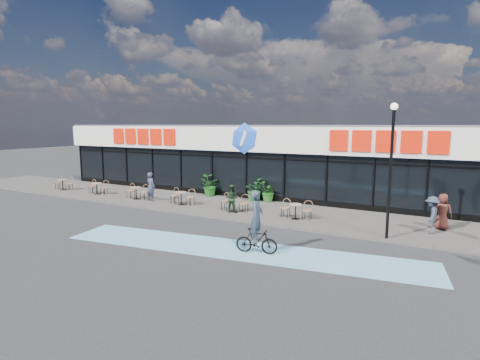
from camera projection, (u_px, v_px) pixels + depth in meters
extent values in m
plane|color=#28282B|center=(177.00, 226.00, 17.19)|extent=(120.00, 120.00, 0.00)
cube|color=#54514A|center=(226.00, 206.00, 21.10)|extent=(44.00, 5.00, 0.10)
cube|color=#6BABCB|center=(237.00, 249.00, 14.01)|extent=(14.17, 4.13, 0.01)
cube|color=black|center=(266.00, 171.00, 25.68)|extent=(30.00, 6.00, 3.00)
cube|color=white|center=(266.00, 138.00, 25.21)|extent=(30.60, 6.30, 1.50)
cube|color=#47474C|center=(267.00, 126.00, 25.22)|extent=(30.60, 6.30, 0.10)
cube|color=#0D3599|center=(246.00, 151.00, 22.80)|extent=(30.60, 0.08, 0.18)
cube|color=black|center=(246.00, 157.00, 22.87)|extent=(30.00, 0.06, 0.08)
cube|color=black|center=(246.00, 196.00, 23.24)|extent=(30.00, 0.10, 0.40)
cube|color=red|center=(143.00, 136.00, 26.21)|extent=(5.63, 0.18, 1.10)
cube|color=red|center=(386.00, 141.00, 18.71)|extent=(5.63, 0.18, 1.10)
ellipsoid|color=blue|center=(244.00, 138.00, 22.46)|extent=(1.90, 0.24, 1.90)
cylinder|color=black|center=(81.00, 164.00, 30.07)|extent=(0.10, 0.10, 3.00)
cylinder|color=black|center=(103.00, 165.00, 28.90)|extent=(0.10, 0.10, 3.00)
cylinder|color=black|center=(127.00, 167.00, 27.73)|extent=(0.10, 0.10, 3.00)
cylinder|color=black|center=(153.00, 169.00, 26.55)|extent=(0.10, 0.10, 3.00)
cylinder|color=black|center=(181.00, 171.00, 25.38)|extent=(0.10, 0.10, 3.00)
cylinder|color=black|center=(212.00, 173.00, 24.21)|extent=(0.10, 0.10, 3.00)
cylinder|color=black|center=(246.00, 176.00, 23.04)|extent=(0.10, 0.10, 3.00)
cylinder|color=black|center=(284.00, 179.00, 21.86)|extent=(0.10, 0.10, 3.00)
cylinder|color=black|center=(326.00, 182.00, 20.69)|extent=(0.10, 0.10, 3.00)
cylinder|color=black|center=(374.00, 185.00, 19.52)|extent=(0.10, 0.10, 3.00)
cylinder|color=black|center=(427.00, 189.00, 18.35)|extent=(0.10, 0.10, 3.00)
cylinder|color=black|center=(390.00, 175.00, 14.68)|extent=(0.12, 0.12, 5.12)
sphere|color=#FFF2CC|center=(394.00, 107.00, 14.29)|extent=(0.28, 0.28, 0.28)
cylinder|color=tan|center=(62.00, 180.00, 26.07)|extent=(0.60, 0.60, 0.04)
cylinder|color=black|center=(63.00, 185.00, 26.12)|extent=(0.06, 0.06, 0.70)
cylinder|color=black|center=(63.00, 190.00, 26.17)|extent=(0.40, 0.40, 0.02)
cylinder|color=tan|center=(97.00, 183.00, 24.46)|extent=(0.60, 0.60, 0.04)
cylinder|color=black|center=(97.00, 189.00, 24.51)|extent=(0.06, 0.06, 0.70)
cylinder|color=black|center=(97.00, 194.00, 24.56)|extent=(0.40, 0.40, 0.02)
cylinder|color=tan|center=(136.00, 187.00, 22.85)|extent=(0.60, 0.60, 0.04)
cylinder|color=black|center=(136.00, 193.00, 22.90)|extent=(0.06, 0.06, 0.70)
cylinder|color=black|center=(136.00, 199.00, 22.96)|extent=(0.40, 0.40, 0.02)
cylinder|color=tan|center=(181.00, 192.00, 21.24)|extent=(0.60, 0.60, 0.04)
cylinder|color=black|center=(181.00, 198.00, 21.30)|extent=(0.06, 0.06, 0.70)
cylinder|color=black|center=(181.00, 204.00, 21.35)|extent=(0.40, 0.40, 0.02)
cylinder|color=tan|center=(234.00, 198.00, 19.64)|extent=(0.60, 0.60, 0.04)
cylinder|color=black|center=(234.00, 204.00, 19.69)|extent=(0.06, 0.06, 0.70)
cylinder|color=black|center=(234.00, 211.00, 19.74)|extent=(0.40, 0.40, 0.02)
cylinder|color=tan|center=(296.00, 204.00, 18.03)|extent=(0.60, 0.60, 0.04)
cylinder|color=black|center=(295.00, 211.00, 18.08)|extent=(0.06, 0.06, 0.70)
cylinder|color=black|center=(295.00, 219.00, 18.13)|extent=(0.40, 0.40, 0.02)
imported|color=#1B5A19|center=(209.00, 185.00, 23.88)|extent=(1.44, 1.32, 1.35)
imported|color=#24611B|center=(268.00, 192.00, 22.07)|extent=(1.24, 1.32, 1.18)
imported|color=#195A1F|center=(254.00, 189.00, 22.37)|extent=(1.54, 1.60, 1.37)
imported|color=#333850|center=(151.00, 187.00, 22.24)|extent=(0.69, 0.51, 1.73)
imported|color=black|center=(232.00, 198.00, 19.43)|extent=(0.79, 0.65, 1.47)
imported|color=#2D3746|center=(432.00, 215.00, 15.67)|extent=(0.65, 1.05, 1.58)
imported|color=#4F231C|center=(442.00, 212.00, 16.21)|extent=(0.79, 0.53, 1.59)
imported|color=black|center=(257.00, 241.00, 13.52)|extent=(1.60, 0.75, 0.93)
imported|color=#2E3E47|center=(257.00, 216.00, 13.39)|extent=(0.58, 0.76, 1.87)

